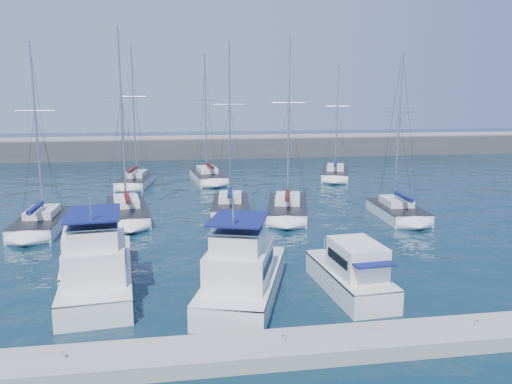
{
  "coord_description": "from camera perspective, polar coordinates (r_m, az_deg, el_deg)",
  "views": [
    {
      "loc": [
        -3.78,
        -28.14,
        9.81
      ],
      "look_at": [
        1.7,
        6.38,
        3.0
      ],
      "focal_mm": 35.0,
      "sensor_mm": 36.0,
      "label": 1
    }
  ],
  "objects": [
    {
      "name": "sailboat_back_b",
      "position": [
        58.36,
        -5.52,
        1.81
      ],
      "size": [
        4.07,
        8.84,
        14.75
      ],
      "rotation": [
        0.0,
        0.0,
        0.11
      ],
      "color": "white",
      "rests_on": "ground"
    },
    {
      "name": "dock",
      "position": [
        19.96,
        3.15,
        -17.44
      ],
      "size": [
        40.0,
        2.2,
        0.6
      ],
      "primitive_type": "cube",
      "color": "gray",
      "rests_on": "ground"
    },
    {
      "name": "dock_cleat_centre",
      "position": [
        19.77,
        3.16,
        -16.35
      ],
      "size": [
        0.16,
        0.16,
        0.25
      ],
      "primitive_type": "cylinder",
      "color": "silver",
      "rests_on": "dock"
    },
    {
      "name": "dock_cleat_near_port",
      "position": [
        19.85,
        -21.16,
        -17.0
      ],
      "size": [
        0.16,
        0.16,
        0.25
      ],
      "primitive_type": "cylinder",
      "color": "silver",
      "rests_on": "dock"
    },
    {
      "name": "dock_cleat_near_stbd",
      "position": [
        22.7,
        23.92,
        -13.57
      ],
      "size": [
        0.16,
        0.16,
        0.25
      ],
      "primitive_type": "cylinder",
      "color": "silver",
      "rests_on": "dock"
    },
    {
      "name": "sailboat_back_a",
      "position": [
        56.44,
        -13.61,
        1.26
      ],
      "size": [
        3.99,
        7.65,
        15.49
      ],
      "rotation": [
        0.0,
        0.0,
        -0.13
      ],
      "color": "silver",
      "rests_on": "ground"
    },
    {
      "name": "sailboat_mid_a",
      "position": [
        40.2,
        -23.31,
        -3.26
      ],
      "size": [
        3.07,
        7.38,
        13.89
      ],
      "rotation": [
        0.0,
        0.0,
        0.0
      ],
      "color": "silver",
      "rests_on": "ground"
    },
    {
      "name": "sailboat_mid_b",
      "position": [
        42.04,
        -14.53,
        -2.1
      ],
      "size": [
        4.3,
        9.44,
        15.44
      ],
      "rotation": [
        0.0,
        0.0,
        0.14
      ],
      "color": "white",
      "rests_on": "ground"
    },
    {
      "name": "sailboat_mid_e",
      "position": [
        42.23,
        15.84,
        -2.11
      ],
      "size": [
        3.43,
        7.05,
        13.55
      ],
      "rotation": [
        0.0,
        0.0,
        -0.05
      ],
      "color": "silver",
      "rests_on": "ground"
    },
    {
      "name": "motor_yacht_port_outer",
      "position": [
        28.64,
        -18.64,
        -7.61
      ],
      "size": [
        3.74,
        7.0,
        3.2
      ],
      "rotation": [
        0.0,
        0.0,
        0.15
      ],
      "color": "white",
      "rests_on": "ground"
    },
    {
      "name": "sailboat_back_c",
      "position": [
        60.71,
        9.04,
        2.07
      ],
      "size": [
        5.52,
        8.62,
        13.59
      ],
      "rotation": [
        0.0,
        0.0,
        -0.33
      ],
      "color": "silver",
      "rests_on": "ground"
    },
    {
      "name": "sailboat_mid_c",
      "position": [
        42.38,
        -2.96,
        -1.64
      ],
      "size": [
        3.88,
        7.87,
        14.47
      ],
      "rotation": [
        0.0,
        0.0,
        -0.13
      ],
      "color": "silver",
      "rests_on": "ground"
    },
    {
      "name": "motor_yacht_stbd_outer",
      "position": [
        25.75,
        10.88,
        -9.32
      ],
      "size": [
        2.91,
        6.68,
        3.2
      ],
      "rotation": [
        0.0,
        0.0,
        0.07
      ],
      "color": "white",
      "rests_on": "ground"
    },
    {
      "name": "ground",
      "position": [
        30.04,
        -1.31,
        -8.04
      ],
      "size": [
        220.0,
        220.0,
        0.0
      ],
      "primitive_type": "plane",
      "color": "black",
      "rests_on": "ground"
    },
    {
      "name": "breakwater",
      "position": [
        80.71,
        -6.31,
        4.72
      ],
      "size": [
        160.0,
        6.0,
        4.45
      ],
      "color": "#424244",
      "rests_on": "ground"
    },
    {
      "name": "motor_yacht_port_inner",
      "position": [
        26.83,
        -17.62,
        -8.38
      ],
      "size": [
        4.32,
        10.42,
        4.69
      ],
      "rotation": [
        0.0,
        0.0,
        0.1
      ],
      "color": "silver",
      "rests_on": "ground"
    },
    {
      "name": "sailboat_mid_d",
      "position": [
        41.7,
        3.62,
        -1.88
      ],
      "size": [
        5.08,
        9.1,
        14.71
      ],
      "rotation": [
        0.0,
        0.0,
        -0.24
      ],
      "color": "white",
      "rests_on": "ground"
    },
    {
      "name": "motor_yacht_stbd_inner",
      "position": [
        24.57,
        -1.59,
        -9.66
      ],
      "size": [
        5.76,
        9.26,
        4.69
      ],
      "rotation": [
        0.0,
        0.0,
        -0.31
      ],
      "color": "silver",
      "rests_on": "ground"
    }
  ]
}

